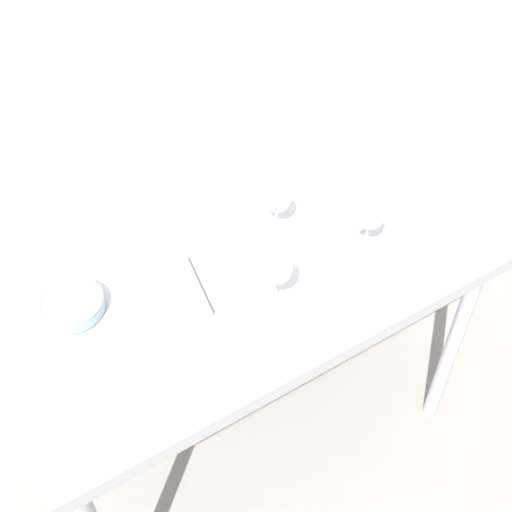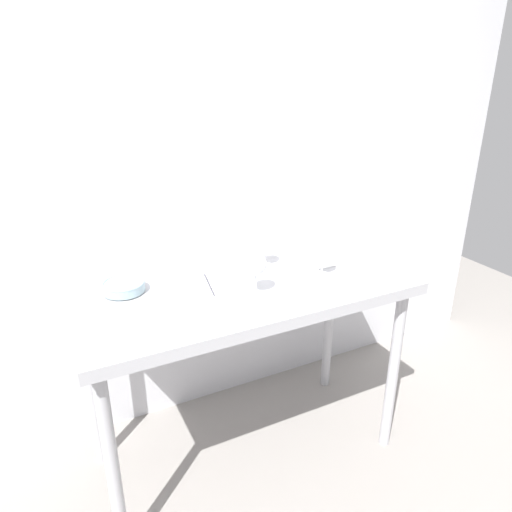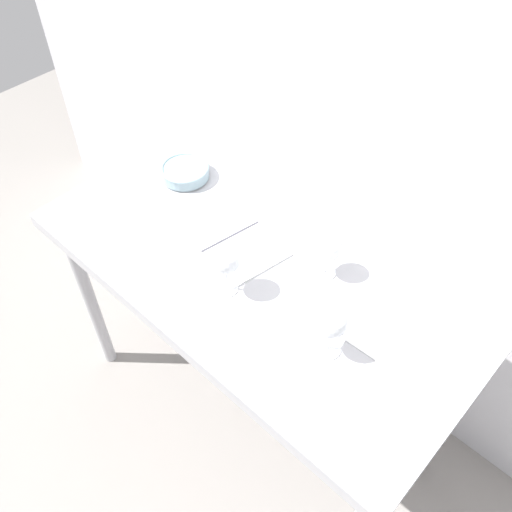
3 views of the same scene
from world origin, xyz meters
The scene contains 9 objects.
ground_plane centered at (0.00, 0.00, 0.00)m, with size 6.00×6.00×0.00m, color gray.
back_wall centered at (0.00, 0.49, 1.30)m, with size 3.80×0.04×2.60m, color silver.
steel_counter centered at (0.00, -0.01, 0.79)m, with size 1.40×0.65×0.90m.
wine_glass_near_right centered at (0.34, -0.07, 1.02)m, with size 0.09×0.09×0.17m.
wine_glass_far_right centered at (0.17, 0.14, 1.01)m, with size 0.08×0.08×0.15m.
wine_glass_near_center centered at (0.00, -0.11, 1.03)m, with size 0.09×0.09×0.18m.
open_notebook centered at (-0.14, 0.05, 0.90)m, with size 0.38×0.28×0.01m.
tasting_sheet_upper centered at (0.43, 0.09, 0.90)m, with size 0.19×0.21×0.00m, color white.
tasting_bowl centered at (-0.46, 0.15, 0.93)m, with size 0.17×0.17×0.05m.
Camera 1 is at (-0.64, -1.03, 2.23)m, focal length 45.77 mm.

